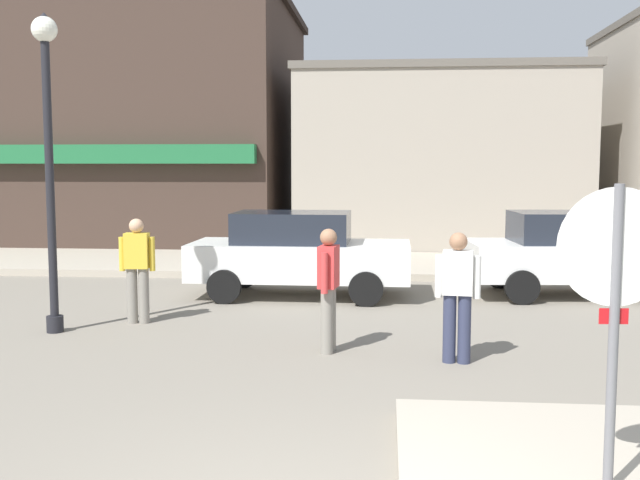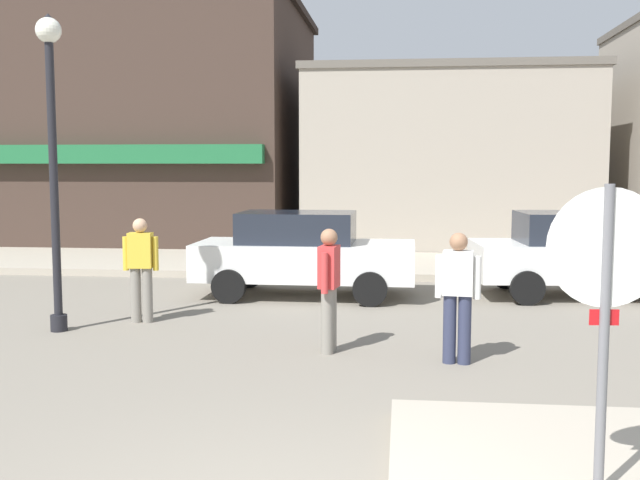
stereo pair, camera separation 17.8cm
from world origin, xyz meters
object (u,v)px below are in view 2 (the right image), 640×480
object	(u,v)px
stop_sign	(605,299)
lamp_post	(52,127)
pedestrian_crossing_far	(458,293)
pedestrian_crossing_near	(141,267)
parked_car_nearest	(303,253)
pedestrian_kerb_side	(329,286)
parked_car_second	(583,253)

from	to	relation	value
stop_sign	lamp_post	world-z (taller)	lamp_post
stop_sign	pedestrian_crossing_far	distance (m)	4.01
pedestrian_crossing_near	parked_car_nearest	bearing A→B (deg)	49.60
parked_car_nearest	pedestrian_crossing_near	xyz separation A→B (m)	(-2.17, -2.55, 0.06)
parked_car_nearest	pedestrian_kerb_side	world-z (taller)	pedestrian_kerb_side
lamp_post	parked_car_nearest	world-z (taller)	lamp_post
pedestrian_crossing_near	pedestrian_kerb_side	size ratio (longest dim) A/B	1.00
pedestrian_crossing_near	stop_sign	bearing A→B (deg)	-47.31
pedestrian_crossing_far	pedestrian_kerb_side	world-z (taller)	same
stop_sign	pedestrian_crossing_far	world-z (taller)	stop_sign
parked_car_second	pedestrian_crossing_near	distance (m)	7.89
pedestrian_crossing_near	pedestrian_crossing_far	bearing A→B (deg)	-22.21
stop_sign	pedestrian_kerb_side	bearing A→B (deg)	118.26
stop_sign	parked_car_second	world-z (taller)	stop_sign
lamp_post	pedestrian_kerb_side	distance (m)	4.63
lamp_post	pedestrian_crossing_near	size ratio (longest dim) A/B	2.82
pedestrian_crossing_near	pedestrian_kerb_side	xyz separation A→B (m)	(3.05, -1.52, 0.00)
pedestrian_crossing_near	pedestrian_crossing_far	size ratio (longest dim) A/B	1.00
pedestrian_crossing_near	parked_car_second	bearing A→B (deg)	22.74
parked_car_second	stop_sign	bearing A→B (deg)	-102.28
stop_sign	lamp_post	distance (m)	8.26
parked_car_second	pedestrian_crossing_near	bearing A→B (deg)	-157.26
stop_sign	pedestrian_kerb_side	world-z (taller)	stop_sign
pedestrian_crossing_near	pedestrian_kerb_side	world-z (taller)	same
stop_sign	lamp_post	size ratio (longest dim) A/B	0.51
pedestrian_kerb_side	pedestrian_crossing_far	bearing A→B (deg)	-13.40
parked_car_second	parked_car_nearest	bearing A→B (deg)	-174.46
stop_sign	pedestrian_crossing_near	bearing A→B (deg)	132.69
parked_car_nearest	pedestrian_crossing_far	distance (m)	5.10
parked_car_second	pedestrian_crossing_near	world-z (taller)	pedestrian_crossing_near
lamp_post	pedestrian_crossing_near	distance (m)	2.43
lamp_post	pedestrian_crossing_near	xyz separation A→B (m)	(1.00, 0.72, -2.09)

